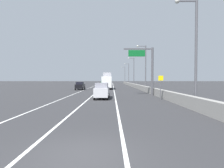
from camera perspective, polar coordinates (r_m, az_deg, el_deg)
The scene contains 18 objects.
ground_plane at distance 70.25m, azimuth -0.58°, elevation -0.56°, with size 320.00×320.00×0.00m, color #2D2D30.
lane_stripe_left at distance 61.59m, azimuth -5.83°, elevation -0.87°, with size 0.16×130.00×0.00m, color silver.
lane_stripe_center at distance 61.32m, azimuth -2.57°, elevation -0.87°, with size 0.16×130.00×0.00m, color silver.
lane_stripe_right at distance 61.25m, azimuth 0.70°, elevation -0.87°, with size 0.16×130.00×0.00m, color silver.
jersey_barrier_right at distance 46.75m, azimuth 8.80°, elevation -0.97°, with size 0.60×120.00×1.10m, color gray.
overhead_sign_gantry at distance 29.42m, azimuth 11.27°, elevation 5.70°, with size 4.68×0.36×7.50m.
speed_advisory_sign at distance 23.49m, azimuth 15.14°, elevation -0.51°, with size 0.60×0.11×3.00m.
lamp_post_right_near at distance 19.05m, azimuth 24.21°, elevation 11.02°, with size 2.14×0.44×10.02m.
lamp_post_right_second at distance 41.27m, azimuth 10.32°, elevation 5.94°, with size 2.14×0.44×10.02m.
lamp_post_right_third at distance 64.36m, azimuth 6.84°, elevation 4.36°, with size 2.14×0.44×10.02m.
lamp_post_right_fourth at distance 87.59m, azimuth 5.30°, elevation 3.61°, with size 2.14×0.44×10.02m.
lamp_post_right_fifth at distance 110.83m, azimuth 4.16°, elevation 3.18°, with size 2.14×0.44×10.02m.
car_yellow_0 at distance 99.39m, azimuth -2.44°, elevation 0.64°, with size 2.05×4.27×2.05m.
car_gray_1 at distance 91.65m, azimuth -0.70°, elevation 0.56°, with size 1.95×4.39×2.04m.
car_black_2 at distance 45.23m, azimuth -9.60°, elevation -0.54°, with size 1.98×4.72×1.91m.
car_silver_3 at distance 24.24m, azimuth -2.84°, elevation -2.12°, with size 1.92×4.78×2.07m.
car_green_4 at distance 93.54m, azimuth -2.53°, elevation 0.59°, with size 1.96×4.30×2.06m.
box_truck at distance 47.66m, azimuth -1.28°, elevation 0.81°, with size 2.48×8.38×4.32m.
Camera 1 is at (1.04, -6.19, 2.58)m, focal length 29.46 mm.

